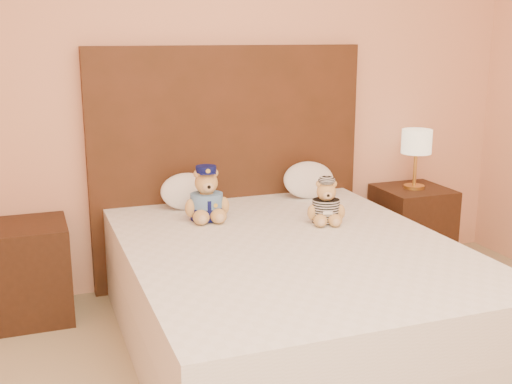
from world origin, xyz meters
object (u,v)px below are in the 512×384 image
teddy_police (206,193)px  teddy_prisoner (326,201)px  nightstand_left (28,272)px  pillow_right (309,178)px  bed (290,295)px  nightstand_right (411,227)px  pillow_left (187,190)px  lamp (416,145)px

teddy_police → teddy_prisoner: (0.60, -0.28, -0.03)m
nightstand_left → pillow_right: size_ratio=1.59×
teddy_police → nightstand_left: bearing=170.4°
bed → nightstand_right: bearing=32.6°
pillow_right → pillow_left: bearing=180.0°
nightstand_left → nightstand_right: bearing=0.0°
nightstand_right → pillow_right: 0.87m
bed → pillow_right: pillow_right is taller
lamp → nightstand_left: bearing=180.0°
nightstand_left → lamp: (2.50, 0.00, 0.57)m
pillow_left → teddy_prisoner: bearing=-41.3°
nightstand_right → pillow_left: (-1.57, 0.03, 0.39)m
nightstand_left → pillow_left: bearing=1.8°
pillow_right → teddy_prisoner: bearing=-105.3°
nightstand_left → pillow_right: pillow_right is taller
nightstand_right → teddy_police: bearing=-170.7°
lamp → pillow_left: size_ratio=1.24×
nightstand_left → teddy_prisoner: 1.71m
teddy_prisoner → nightstand_left: bearing=178.2°
lamp → teddy_police: bearing=-170.7°
lamp → teddy_prisoner: size_ratio=1.63×
teddy_police → pillow_right: 0.81m
nightstand_left → teddy_police: bearing=-14.4°
teddy_prisoner → pillow_left: (-0.64, 0.56, -0.01)m
teddy_prisoner → pillow_right: teddy_prisoner is taller
nightstand_left → teddy_prisoner: teddy_prisoner is taller
bed → nightstand_left: same height
pillow_left → lamp: bearing=-1.1°
nightstand_left → teddy_police: teddy_police is taller
teddy_police → pillow_right: bearing=25.2°
bed → teddy_police: 0.75m
bed → pillow_left: pillow_left is taller
teddy_prisoner → nightstand_right: bearing=47.0°
teddy_prisoner → bed: bearing=-123.8°
nightstand_right → bed: bearing=-147.4°
nightstand_right → lamp: lamp is taller
nightstand_left → teddy_police: (0.97, -0.25, 0.43)m
lamp → bed: bearing=-147.4°
nightstand_right → pillow_left: bearing=178.9°
nightstand_left → teddy_prisoner: (1.57, -0.53, 0.40)m
teddy_police → pillow_left: (-0.04, 0.28, -0.04)m
bed → teddy_police: (-0.28, 0.55, 0.43)m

